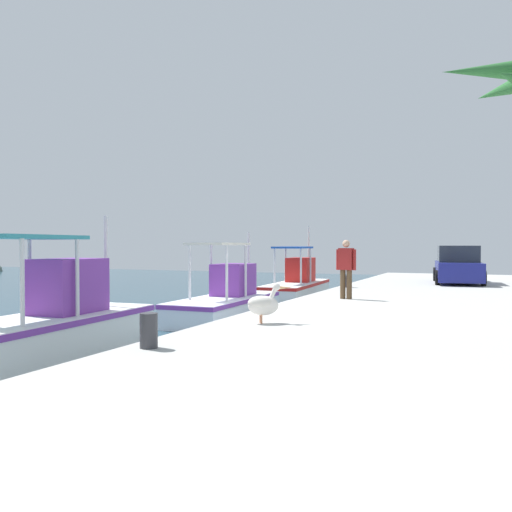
# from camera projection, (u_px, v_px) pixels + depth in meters

# --- Properties ---
(quay_pier) EXTENTS (36.00, 10.00, 0.80)m
(quay_pier) POSITION_uv_depth(u_px,v_px,m) (475.00, 331.00, 12.47)
(quay_pier) COLOR #B2B2AD
(quay_pier) RESTS_ON ground
(fishing_boat_second) EXTENTS (5.62, 2.08, 3.09)m
(fishing_boat_second) POSITION_uv_depth(u_px,v_px,m) (48.00, 327.00, 11.04)
(fishing_boat_second) COLOR white
(fishing_boat_second) RESTS_ON ground
(fishing_boat_third) EXTENTS (5.41, 1.96, 2.84)m
(fishing_boat_third) POSITION_uv_depth(u_px,v_px,m) (226.00, 301.00, 17.25)
(fishing_boat_third) COLOR white
(fishing_boat_third) RESTS_ON ground
(fishing_boat_fourth) EXTENTS (5.99, 2.01, 3.29)m
(fishing_boat_fourth) POSITION_uv_depth(u_px,v_px,m) (297.00, 286.00, 23.50)
(fishing_boat_fourth) COLOR white
(fishing_boat_fourth) RESTS_ON ground
(pelican) EXTENTS (0.72, 0.90, 0.82)m
(pelican) POSITION_uv_depth(u_px,v_px,m) (263.00, 304.00, 10.90)
(pelican) COLOR tan
(pelican) RESTS_ON quay_pier
(fisherman_standing) EXTENTS (0.29, 0.61, 1.74)m
(fisherman_standing) POSITION_uv_depth(u_px,v_px,m) (346.00, 266.00, 15.82)
(fisherman_standing) COLOR #4C3823
(fisherman_standing) RESTS_ON quay_pier
(parked_car) EXTENTS (4.27, 2.23, 1.57)m
(parked_car) POSITION_uv_depth(u_px,v_px,m) (458.00, 266.00, 22.41)
(parked_car) COLOR black
(parked_car) RESTS_ON quay_pier
(mooring_bollard_third) EXTENTS (0.28, 0.28, 0.54)m
(mooring_bollard_third) POSITION_uv_depth(u_px,v_px,m) (149.00, 331.00, 8.28)
(mooring_bollard_third) COLOR #333338
(mooring_bollard_third) RESTS_ON quay_pier
(mooring_bollard_fourth) EXTENTS (0.25, 0.25, 0.45)m
(mooring_bollard_fourth) POSITION_uv_depth(u_px,v_px,m) (348.00, 281.00, 20.16)
(mooring_bollard_fourth) COLOR #333338
(mooring_bollard_fourth) RESTS_ON quay_pier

